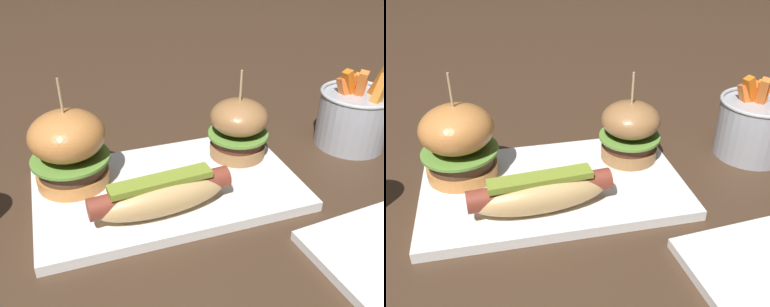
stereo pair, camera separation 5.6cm
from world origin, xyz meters
TOP-DOWN VIEW (x-y plane):
  - ground_plane at (0.00, 0.00)m, footprint 3.00×3.00m
  - platter_main at (0.00, 0.00)m, footprint 0.35×0.21m
  - hot_dog at (-0.02, -0.05)m, footprint 0.18×0.07m
  - slider_left at (-0.12, 0.05)m, footprint 0.10×0.10m
  - slider_right at (0.12, 0.04)m, footprint 0.09×0.09m
  - fries_bucket at (0.32, 0.03)m, footprint 0.11×0.11m

SIDE VIEW (x-z plane):
  - ground_plane at x=0.00m, z-range 0.00..0.00m
  - platter_main at x=0.00m, z-range 0.00..0.01m
  - hot_dog at x=-0.02m, z-range 0.01..0.06m
  - fries_bucket at x=0.32m, z-range -0.02..0.12m
  - slider_right at x=0.12m, z-range -0.01..0.12m
  - slider_left at x=-0.12m, z-range -0.01..0.14m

